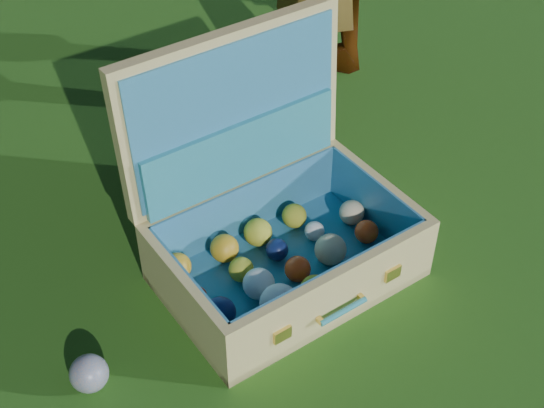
{
  "coord_description": "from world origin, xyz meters",
  "views": [
    {
      "loc": [
        -0.53,
        -0.84,
        1.2
      ],
      "look_at": [
        0.04,
        0.21,
        0.16
      ],
      "focal_mm": 50.0,
      "sensor_mm": 36.0,
      "label": 1
    }
  ],
  "objects": [
    {
      "name": "ground",
      "position": [
        0.0,
        0.0,
        0.0
      ],
      "size": [
        60.0,
        60.0,
        0.0
      ],
      "primitive_type": "plane",
      "color": "#215114",
      "rests_on": "ground"
    },
    {
      "name": "suitcase",
      "position": [
        0.02,
        0.2,
        0.14
      ],
      "size": [
        0.56,
        0.45,
        0.5
      ],
      "rotation": [
        0.0,
        0.0,
        0.12
      ],
      "color": "#D6C073",
      "rests_on": "ground"
    },
    {
      "name": "stray_ball",
      "position": [
        -0.43,
        0.06,
        0.04
      ],
      "size": [
        0.07,
        0.07,
        0.07
      ],
      "primitive_type": "sphere",
      "color": "#3C699E",
      "rests_on": "ground"
    }
  ]
}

